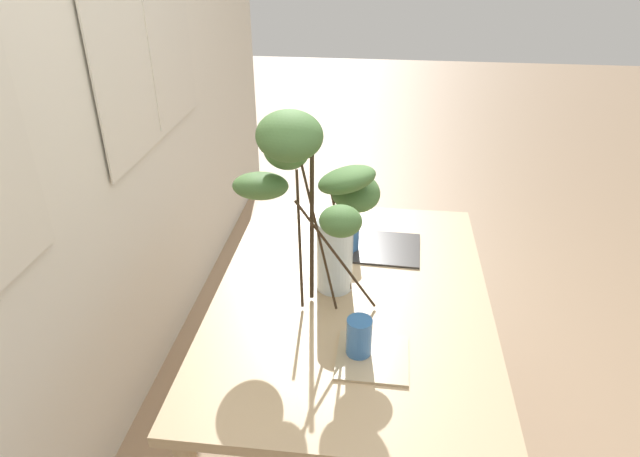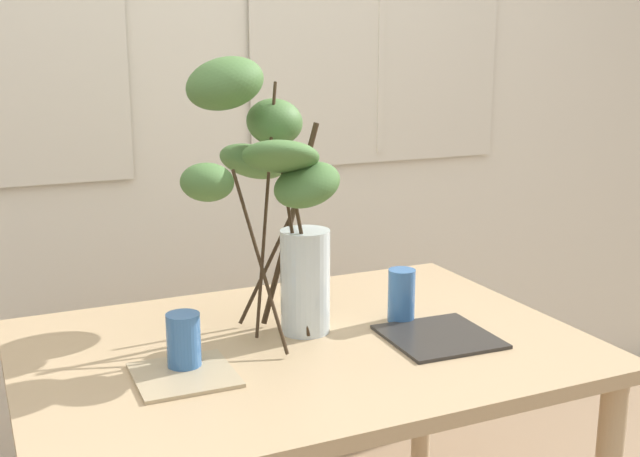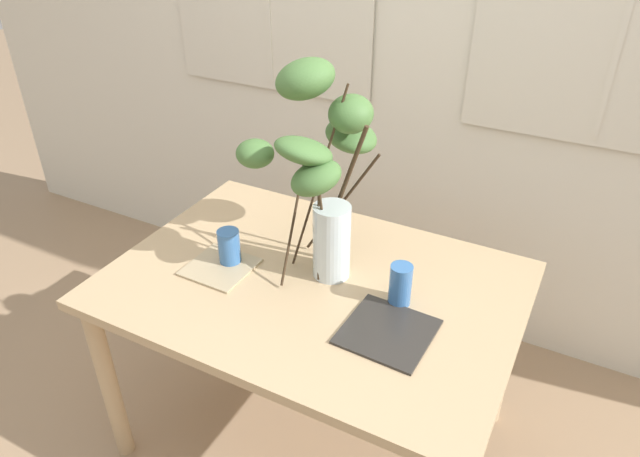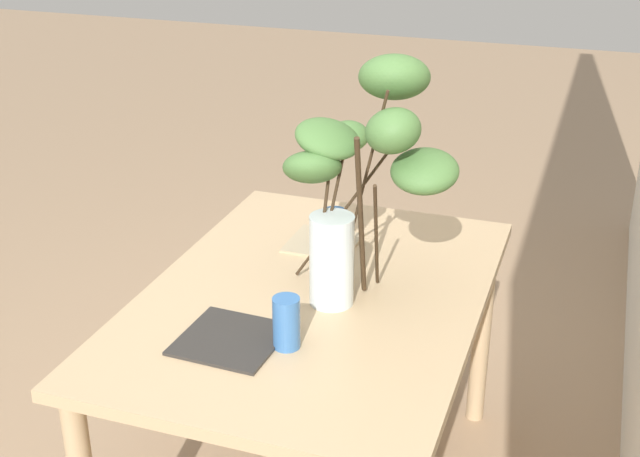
# 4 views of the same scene
# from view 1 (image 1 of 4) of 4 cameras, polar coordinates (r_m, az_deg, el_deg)

# --- Properties ---
(ground) EXTENTS (14.00, 14.00, 0.00)m
(ground) POSITION_cam_1_polar(r_m,az_deg,el_deg) (2.42, 2.74, -21.09)
(ground) COLOR #9E7F60
(back_wall_with_windows) EXTENTS (5.10, 0.14, 3.07)m
(back_wall_with_windows) POSITION_cam_1_polar(r_m,az_deg,el_deg) (1.89, -27.97, 16.37)
(back_wall_with_windows) COLOR silver
(back_wall_with_windows) RESTS_ON ground
(dining_table) EXTENTS (1.31, 0.92, 0.74)m
(dining_table) POSITION_cam_1_polar(r_m,az_deg,el_deg) (1.97, 3.19, -8.93)
(dining_table) COLOR tan
(dining_table) RESTS_ON ground
(vase_with_branches) EXTENTS (0.41, 0.50, 0.69)m
(vase_with_branches) POSITION_cam_1_polar(r_m,az_deg,el_deg) (1.70, -0.60, 3.47)
(vase_with_branches) COLOR silver
(vase_with_branches) RESTS_ON dining_table
(drinking_glass_blue_left) EXTENTS (0.07, 0.07, 0.13)m
(drinking_glass_blue_left) POSITION_cam_1_polar(r_m,az_deg,el_deg) (1.64, 4.01, -11.06)
(drinking_glass_blue_left) COLOR #386BAD
(drinking_glass_blue_left) RESTS_ON dining_table
(drinking_glass_blue_right) EXTENTS (0.07, 0.07, 0.14)m
(drinking_glass_blue_right) POSITION_cam_1_polar(r_m,az_deg,el_deg) (2.12, 3.07, -0.61)
(drinking_glass_blue_right) COLOR #386BAD
(drinking_glass_blue_right) RESTS_ON dining_table
(plate_square_left) EXTENTS (0.21, 0.21, 0.01)m
(plate_square_left) POSITION_cam_1_polar(r_m,az_deg,el_deg) (1.67, 5.39, -12.98)
(plate_square_left) COLOR tan
(plate_square_left) RESTS_ON dining_table
(plate_square_right) EXTENTS (0.26, 0.26, 0.01)m
(plate_square_right) POSITION_cam_1_polar(r_m,az_deg,el_deg) (2.16, 6.89, -2.02)
(plate_square_right) COLOR #2D2B28
(plate_square_right) RESTS_ON dining_table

